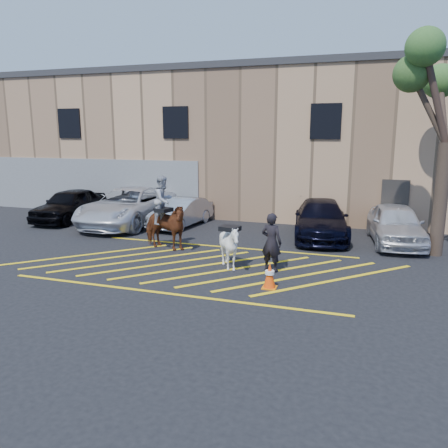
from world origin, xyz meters
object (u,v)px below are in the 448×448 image
(car_white_pickup, at_px, (129,206))
(mounted_bay, at_px, (164,220))
(car_blue_suv, at_px, (321,219))
(car_silver_sedan, at_px, (181,212))
(car_white_suv, at_px, (396,224))
(saddled_white, at_px, (230,246))
(car_black_suv, at_px, (70,205))
(handler, at_px, (271,242))
(traffic_cone, at_px, (270,275))

(car_white_pickup, distance_m, mounted_bay, 4.90)
(car_white_pickup, relative_size, car_blue_suv, 1.20)
(car_white_pickup, bearing_deg, car_silver_sedan, 8.93)
(mounted_bay, bearing_deg, car_white_suv, 23.52)
(saddled_white, bearing_deg, car_silver_sedan, 126.39)
(mounted_bay, bearing_deg, car_black_suv, 152.36)
(car_black_suv, relative_size, handler, 2.49)
(car_black_suv, bearing_deg, mounted_bay, -29.75)
(car_white_suv, distance_m, saddled_white, 7.03)
(car_black_suv, height_order, car_blue_suv, car_black_suv)
(car_blue_suv, xyz_separation_m, handler, (-0.95, -5.03, 0.17))
(car_black_suv, xyz_separation_m, car_white_suv, (14.57, -0.04, -0.01))
(car_silver_sedan, distance_m, saddled_white, 6.66)
(saddled_white, bearing_deg, car_white_pickup, 141.83)
(car_blue_suv, xyz_separation_m, mounted_bay, (-5.13, -3.72, 0.34))
(car_black_suv, relative_size, car_white_pickup, 0.74)
(car_blue_suv, relative_size, saddled_white, 3.37)
(handler, height_order, mounted_bay, mounted_bay)
(handler, bearing_deg, traffic_cone, 115.44)
(car_blue_suv, height_order, car_white_suv, car_white_suv)
(car_white_suv, height_order, saddled_white, car_white_suv)
(saddled_white, relative_size, traffic_cone, 2.03)
(car_white_pickup, bearing_deg, handler, -31.97)
(car_black_suv, distance_m, mounted_bay, 7.51)
(car_blue_suv, bearing_deg, handler, -108.62)
(car_black_suv, height_order, car_silver_sedan, car_black_suv)
(car_white_suv, xyz_separation_m, handler, (-3.74, -4.76, 0.14))
(car_white_pickup, height_order, mounted_bay, mounted_bay)
(car_black_suv, bearing_deg, traffic_cone, -31.62)
(car_silver_sedan, relative_size, car_blue_suv, 0.76)
(car_white_pickup, bearing_deg, traffic_cone, -38.26)
(car_blue_suv, distance_m, mounted_bay, 6.34)
(car_black_suv, bearing_deg, saddled_white, -29.60)
(car_black_suv, xyz_separation_m, car_blue_suv, (11.77, 0.24, -0.03))
(handler, bearing_deg, mounted_bay, -2.66)
(car_black_suv, height_order, car_white_pickup, car_white_pickup)
(car_blue_suv, bearing_deg, car_black_suv, 173.26)
(car_black_suv, height_order, saddled_white, car_black_suv)
(car_white_suv, height_order, traffic_cone, car_white_suv)
(car_blue_suv, distance_m, traffic_cone, 6.57)
(handler, relative_size, mounted_bay, 0.68)
(car_white_pickup, xyz_separation_m, traffic_cone, (7.88, -6.30, -0.47))
(car_silver_sedan, distance_m, car_blue_suv, 6.15)
(car_white_pickup, relative_size, car_silver_sedan, 1.57)
(car_white_pickup, relative_size, handler, 3.36)
(car_black_suv, bearing_deg, car_blue_suv, -0.95)
(traffic_cone, bearing_deg, car_blue_suv, 84.10)
(car_blue_suv, relative_size, car_white_suv, 1.14)
(car_silver_sedan, relative_size, car_white_suv, 0.87)
(mounted_bay, height_order, saddled_white, mounted_bay)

